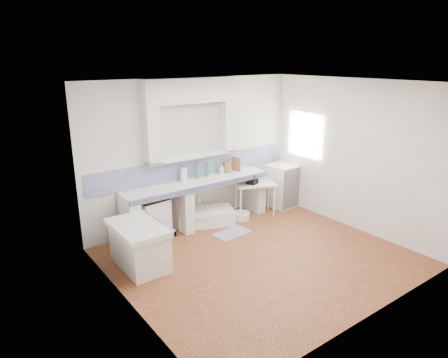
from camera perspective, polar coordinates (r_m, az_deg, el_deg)
floor at (r=6.73m, az=5.14°, el=-11.03°), size 4.50×4.50×0.00m
ceiling at (r=5.96m, az=5.87°, el=13.50°), size 4.50×4.50×0.00m
wall_back at (r=7.75m, az=-4.39°, el=3.86°), size 4.50×0.00×4.50m
wall_front at (r=4.98m, az=21.00°, el=-4.82°), size 4.50×0.00×4.50m
wall_left at (r=5.06m, az=-14.00°, el=-3.82°), size 0.00×4.50×4.50m
wall_right at (r=7.84m, az=17.90°, el=3.22°), size 0.00×4.50×4.50m
alcove_mass at (r=7.42m, az=-4.74°, el=12.45°), size 1.90×0.25×0.45m
window_frame at (r=8.66m, az=12.31°, el=6.26°), size 0.35×0.86×1.06m
lace_valance at (r=8.49m, az=11.81°, el=8.69°), size 0.01×0.84×0.24m
counter_slab at (r=7.60m, az=-3.74°, el=-0.62°), size 3.00×0.60×0.08m
counter_lip at (r=7.38m, az=-2.56°, el=-1.15°), size 3.00×0.04×0.10m
counter_pier_left at (r=7.15m, az=-13.20°, el=-6.06°), size 0.20×0.55×0.82m
counter_pier_mid at (r=7.58m, az=-5.90°, el=-4.34°), size 0.20×0.55×0.82m
counter_pier_right at (r=8.53m, az=4.26°, el=-1.82°), size 0.20×0.55×0.82m
peninsula_top at (r=6.30m, az=-12.09°, el=-6.73°), size 0.70×1.10×0.08m
peninsula_base at (r=6.45m, az=-11.90°, el=-9.58°), size 0.60×1.00×0.62m
peninsula_lip at (r=6.43m, az=-9.41°, el=-6.08°), size 0.04×1.10×0.10m
backsplash at (r=7.81m, az=-4.28°, el=1.70°), size 4.27×0.03×0.40m
stove at (r=7.31m, az=-10.26°, el=-5.66°), size 0.59×0.57×0.75m
sink at (r=7.92m, az=-2.69°, el=-5.46°), size 1.24×0.98×0.26m
side_table at (r=8.33m, az=4.43°, el=-2.84°), size 0.92×0.73×0.04m
fridge at (r=8.87m, az=8.24°, el=-0.87°), size 0.65×0.65×0.92m
bucket_red at (r=7.80m, az=-3.15°, el=-5.77°), size 0.33×0.33×0.28m
bucket_orange at (r=7.85m, az=-1.24°, el=-5.70°), size 0.36×0.36×0.25m
bucket_blue at (r=8.03m, az=-0.47°, el=-5.02°), size 0.34×0.34×0.29m
basin_white at (r=8.16m, az=2.44°, el=-5.24°), size 0.38×0.38×0.14m
water_bottle_a at (r=7.95m, az=-3.93°, el=-5.19°), size 0.09×0.09×0.32m
water_bottle_b at (r=8.06m, az=-2.40°, el=-4.81°), size 0.11×0.11×0.32m
black_bag at (r=8.22m, az=4.28°, el=0.14°), size 0.38×0.30×0.21m
green_bottle_a at (r=7.70m, az=-3.89°, el=1.13°), size 0.09×0.09×0.31m
green_bottle_b at (r=7.83m, az=-2.43°, el=1.35°), size 0.07×0.07×0.29m
knife_block at (r=8.11m, az=0.40°, el=1.68°), size 0.13×0.12×0.23m
cutting_board at (r=8.24m, az=1.74°, el=2.14°), size 0.09×0.20×0.29m
paper_towel at (r=7.56m, az=-5.78°, el=0.59°), size 0.16×0.16×0.26m
soap_bottle at (r=8.03m, az=-0.39°, el=1.45°), size 0.12×0.12×0.21m
rug at (r=7.54m, az=1.14°, el=-7.71°), size 0.73×0.45×0.01m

